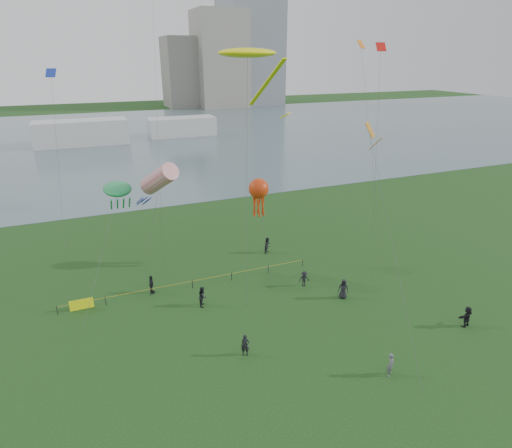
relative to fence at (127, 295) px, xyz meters
name	(u,v)px	position (x,y,z in m)	size (l,w,h in m)	color
ground_plane	(311,380)	(10.53, -15.43, -0.55)	(400.00, 400.00, 0.00)	#123410
lake	(130,138)	(10.53, 84.57, -0.53)	(400.00, 120.00, 0.08)	slate
building_mid	(220,60)	(56.53, 146.57, 18.45)	(20.00, 20.00, 38.00)	gray
building_low	(184,72)	(42.53, 152.57, 13.45)	(16.00, 18.00, 28.00)	slate
pavilion_left	(81,133)	(-1.47, 79.57, 2.45)	(22.00, 8.00, 6.00)	silver
pavilion_right	(182,127)	(24.53, 82.57, 1.95)	(18.00, 7.00, 5.00)	silver
fence	(127,295)	(0.00, 0.00, 0.00)	(24.07, 0.07, 1.05)	black
kite_flyer	(391,364)	(15.93, -17.08, 0.35)	(0.66, 0.43, 1.80)	#56585E
spectator_a	(203,296)	(6.22, -3.37, 0.37)	(0.90, 0.70, 1.86)	black
spectator_b	(304,279)	(16.26, -3.78, 0.24)	(1.03, 0.59, 1.60)	black
spectator_c	(151,284)	(2.34, 0.56, 0.36)	(1.07, 0.44, 1.82)	black
spectator_d	(343,289)	(18.56, -7.06, 0.41)	(0.94, 0.61, 1.92)	black
spectator_e	(467,317)	(25.55, -14.72, 0.36)	(1.70, 0.54, 1.84)	black
spectator_f	(245,345)	(7.29, -11.21, 0.31)	(0.63, 0.42, 1.74)	black
spectator_g	(268,245)	(16.04, 4.52, 0.37)	(0.90, 0.70, 1.84)	black
kite_stingray	(248,54)	(12.94, 2.37, 20.56)	(5.99, 10.19, 21.61)	#3F3F42
kite_windsock	(159,179)	(4.49, 4.24, 9.42)	(4.64, 5.07, 11.87)	#3F3F42
kite_creature	(117,189)	(0.68, 5.78, 8.44)	(5.96, 11.32, 9.49)	#3F3F42
kite_octopus	(259,189)	(14.14, 2.65, 7.72)	(2.05, 5.16, 9.40)	#3F3F42
kite_delta	(373,142)	(20.34, -6.89, 13.79)	(4.54, 14.16, 15.82)	#3F3F42
small_kites	(237,30)	(12.77, 4.61, 22.57)	(28.87, 11.86, 10.65)	#1933B2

